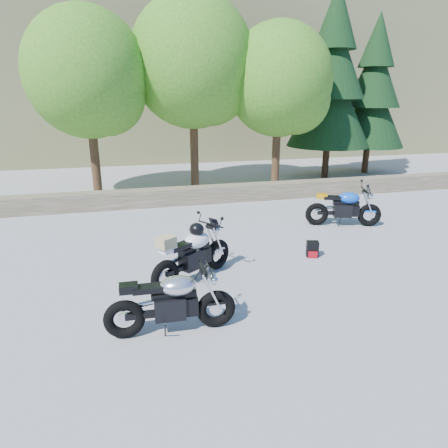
{
  "coord_description": "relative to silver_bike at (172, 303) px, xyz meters",
  "views": [
    {
      "loc": [
        -1.62,
        -6.22,
        3.15
      ],
      "look_at": [
        0.2,
        1.0,
        0.75
      ],
      "focal_mm": 32.0,
      "sensor_mm": 36.0,
      "label": 1
    }
  ],
  "objects": [
    {
      "name": "white_bike",
      "position": [
        0.56,
        1.56,
        0.06
      ],
      "size": [
        1.63,
        1.19,
        1.04
      ],
      "rotation": [
        0.0,
        0.0,
        0.6
      ],
      "color": "black",
      "rests_on": "ground"
    },
    {
      "name": "conifer_near",
      "position": [
        7.33,
        9.53,
        3.23
      ],
      "size": [
        3.17,
        3.17,
        7.06
      ],
      "color": "#382314",
      "rests_on": "ground"
    },
    {
      "name": "stone_wall",
      "position": [
        1.13,
        6.83,
        -0.2
      ],
      "size": [
        22.0,
        0.55,
        0.5
      ],
      "primitive_type": "cube",
      "color": "#4B4632",
      "rests_on": "ground"
    },
    {
      "name": "tree_decid_mid",
      "position": [
        2.03,
        8.87,
        3.59
      ],
      "size": [
        4.08,
        4.08,
        6.24
      ],
      "color": "#382314",
      "rests_on": "ground"
    },
    {
      "name": "tree_decid_left",
      "position": [
        -1.27,
        8.47,
        3.19
      ],
      "size": [
        3.67,
        3.67,
        5.62
      ],
      "color": "#382314",
      "rests_on": "ground"
    },
    {
      "name": "conifer_far",
      "position": [
        9.53,
        10.13,
        2.82
      ],
      "size": [
        2.82,
        2.82,
        6.27
      ],
      "color": "#382314",
      "rests_on": "ground"
    },
    {
      "name": "hillside",
      "position": [
        4.13,
        29.33,
        7.05
      ],
      "size": [
        80.0,
        30.0,
        15.0
      ],
      "primitive_type": "cube",
      "color": "#686941",
      "rests_on": "ground"
    },
    {
      "name": "ground",
      "position": [
        1.13,
        1.33,
        -0.45
      ],
      "size": [
        90.0,
        90.0,
        0.0
      ],
      "primitive_type": "plane",
      "color": "gray",
      "rests_on": "ground"
    },
    {
      "name": "tree_decid_right",
      "position": [
        4.83,
        8.27,
        3.05
      ],
      "size": [
        3.54,
        3.54,
        5.41
      ],
      "color": "#382314",
      "rests_on": "ground"
    },
    {
      "name": "backpack",
      "position": [
        3.12,
        2.04,
        -0.29
      ],
      "size": [
        0.28,
        0.26,
        0.32
      ],
      "rotation": [
        0.0,
        0.0,
        -0.29
      ],
      "color": "black",
      "rests_on": "ground"
    },
    {
      "name": "silver_bike",
      "position": [
        0.0,
        0.0,
        0.0
      ],
      "size": [
        1.83,
        0.58,
        0.92
      ],
      "rotation": [
        0.0,
        0.0,
        -0.02
      ],
      "color": "black",
      "rests_on": "ground"
    },
    {
      "name": "blue_bike",
      "position": [
        4.79,
        3.72,
        0.02
      ],
      "size": [
        1.84,
        0.8,
        0.95
      ],
      "rotation": [
        0.0,
        0.0,
        -0.31
      ],
      "color": "black",
      "rests_on": "ground"
    }
  ]
}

